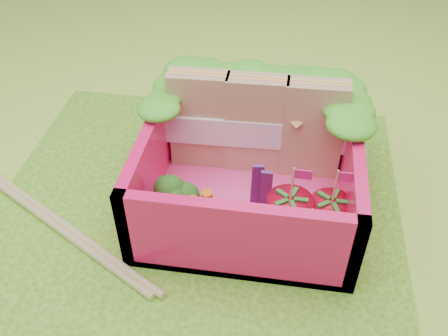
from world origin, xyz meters
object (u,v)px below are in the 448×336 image
object	(u,v)px
strawberry_right	(329,216)
chopsticks	(24,199)
bento_box	(250,168)
broccoli	(170,195)
sandwich_stack	(256,125)
strawberry_left	(288,216)

from	to	relation	value
strawberry_right	chopsticks	distance (m)	1.96
bento_box	chopsticks	world-z (taller)	bento_box
bento_box	broccoli	distance (m)	0.53
strawberry_right	bento_box	bearing A→B (deg)	153.28
bento_box	strawberry_right	xyz separation A→B (m)	(0.50, -0.25, -0.10)
sandwich_stack	strawberry_right	xyz separation A→B (m)	(0.50, -0.55, -0.21)
bento_box	strawberry_right	world-z (taller)	bento_box
bento_box	broccoli	world-z (taller)	bento_box
broccoli	strawberry_right	xyz separation A→B (m)	(0.95, 0.02, -0.05)
broccoli	chopsticks	size ratio (longest dim) A/B	0.15
sandwich_stack	strawberry_right	distance (m)	0.77
chopsticks	broccoli	bearing A→B (deg)	-1.89
broccoli	chopsticks	bearing A→B (deg)	178.11
broccoli	strawberry_right	distance (m)	0.95
bento_box	sandwich_stack	distance (m)	0.32
bento_box	strawberry_left	xyz separation A→B (m)	(0.26, -0.30, -0.08)
bento_box	broccoli	xyz separation A→B (m)	(-0.45, -0.28, -0.04)
bento_box	strawberry_left	size ratio (longest dim) A/B	2.55
sandwich_stack	chopsticks	xyz separation A→B (m)	(-1.45, -0.54, -0.36)
sandwich_stack	broccoli	distance (m)	0.75
bento_box	broccoli	size ratio (longest dim) A/B	3.95
bento_box	chopsticks	size ratio (longest dim) A/B	0.59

